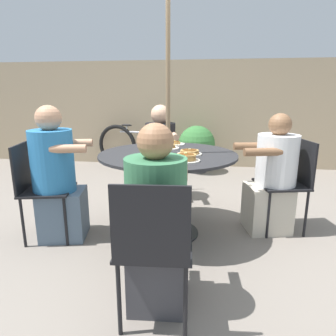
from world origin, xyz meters
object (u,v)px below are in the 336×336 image
Objects in this scene: patio_chair_west at (290,179)px; coffee_cup at (147,153)px; patio_table at (168,172)px; drinking_glass_a at (153,145)px; patio_chair_east at (38,184)px; bicycle at (138,146)px; diner_north at (161,157)px; pancake_plate_d at (174,143)px; diner_east at (57,180)px; potted_shrub at (197,146)px; diner_south at (157,228)px; syrup_bottle at (159,157)px; patio_chair_south at (153,243)px; pancake_plate_b at (168,147)px; drinking_glass_b at (146,138)px; diner_west at (272,179)px; pancake_plate_a at (189,152)px; patio_chair_north at (160,156)px; pancake_plate_c at (186,158)px.

patio_chair_west is 1.37m from coffee_cup.
drinking_glass_a reaches higher than patio_table.
patio_chair_east is 2.71m from bicycle.
pancake_plate_d is at bearing 101.33° from diner_north.
potted_shrub is at bearing 144.16° from diner_east.
diner_east is at bearing 44.44° from diner_north.
coffee_cup is at bearing 101.50° from diner_south.
drinking_glass_a is (-0.13, 0.48, 0.00)m from syrup_bottle.
diner_south is at bearing 90.00° from patio_chair_south.
patio_chair_south is at bearing -79.22° from drinking_glass_a.
potted_shrub is at bearing 85.46° from pancake_plate_d.
diner_east is at bearing -144.73° from pancake_plate_d.
drinking_glass_b is (-0.26, 0.22, 0.05)m from pancake_plate_b.
diner_north is at bearing -54.11° from bicycle.
patio_chair_west reaches higher than patio_table.
diner_south reaches higher than drinking_glass_a.
syrup_bottle is at bearing -72.12° from drinking_glass_b.
patio_chair_east is at bearing -167.65° from patio_table.
patio_table is 1.03× the size of diner_east.
patio_chair_east is 1.02m from coffee_cup.
diner_east is 1.27m from diner_south.
diner_east is 1.18m from pancake_plate_d.
diner_west reaches higher than pancake_plate_a.
diner_west is (1.17, -0.73, -0.02)m from diner_north.
diner_south reaches higher than syrup_bottle.
pancake_plate_b is at bearing -97.11° from pancake_plate_d.
coffee_cup is (-1.08, -0.44, 0.31)m from diner_west.
diner_west reaches higher than pancake_plate_b.
drinking_glass_a reaches higher than patio_chair_west.
diner_north reaches higher than pancake_plate_b.
coffee_cup is 0.12× the size of potted_shrub.
potted_shrub is at bearing 4.48° from bicycle.
pancake_plate_d is (0.26, -0.65, 0.27)m from patio_chair_north.
pancake_plate_d is at bearing 66.54° from patio_chair_west.
diner_west is at bearing 53.28° from patio_chair_south.
diner_east is (-0.69, -1.32, 0.04)m from patio_chair_north.
pancake_plate_d is 0.29m from drinking_glass_b.
pancake_plate_c is at bearing 35.29° from syrup_bottle.
diner_east is at bearing -154.43° from pancake_plate_b.
patio_chair_north is 2.11m from diner_south.
pancake_plate_d is (-0.07, 1.43, 0.26)m from diner_south.
patio_table is 2.61m from bicycle.
diner_west is 2.24m from potted_shrub.
drinking_glass_b is (-1.24, 0.24, 0.33)m from diner_west.
syrup_bottle is (0.22, -1.37, 0.30)m from diner_north.
pancake_plate_b is at bearing 76.21° from diner_west.
patio_chair_east reaches higher than patio_table.
drinking_glass_b is at bearing 100.05° from diner_south.
pancake_plate_a is 1.48× the size of syrup_bottle.
patio_chair_west is at bearing 16.90° from pancake_plate_a.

